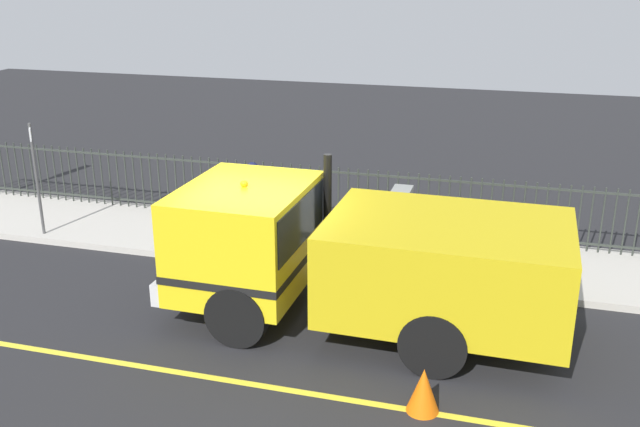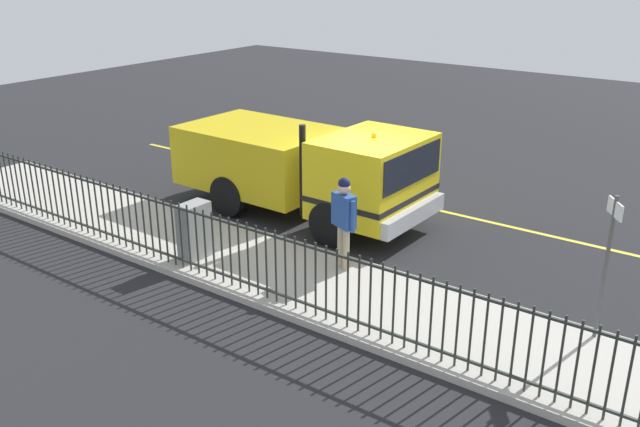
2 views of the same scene
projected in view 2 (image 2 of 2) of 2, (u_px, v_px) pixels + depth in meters
name	position (u px, v px, depth m)	size (l,w,h in m)	color
ground_plane	(363.00, 233.00, 15.00)	(46.47, 46.47, 0.00)	#232326
sidewalk_slab	(286.00, 274.00, 12.94)	(2.54, 21.12, 0.13)	#B7B2A8
lane_marking	(412.00, 204.00, 16.69)	(0.12, 19.01, 0.01)	yellow
work_truck	(312.00, 165.00, 15.52)	(2.58, 6.15, 2.47)	yellow
worker_standing	(344.00, 214.00, 12.65)	(0.40, 0.62, 1.80)	#264C99
iron_fence	(248.00, 257.00, 11.90)	(0.04, 17.99, 1.32)	#2D332D
utility_cabinet	(195.00, 231.00, 13.32)	(0.62, 0.38, 1.12)	gray
traffic_cone	(311.00, 171.00, 18.24)	(0.43, 0.43, 0.61)	orange
street_sign	(608.00, 251.00, 10.21)	(0.42, 0.32, 2.33)	#4C4C4C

